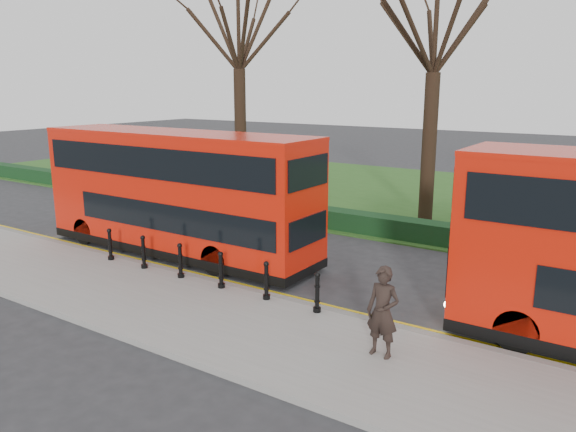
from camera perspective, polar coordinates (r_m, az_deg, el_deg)
The scene contains 12 objects.
ground at distance 17.24m, azimuth -4.42°, elevation -6.27°, with size 120.00×120.00×0.00m, color #28282B.
pavement at distance 15.13m, azimuth -11.52°, elevation -9.05°, with size 60.00×4.00×0.15m, color gray.
kerb at distance 16.49m, azimuth -6.58°, elevation -6.97°, with size 60.00×0.25×0.16m, color slate.
grass_verge at distance 30.08m, azimuth 13.45°, elevation 1.89°, with size 60.00×18.00×0.06m, color #28511B.
hedge at distance 22.64m, azimuth 6.21°, elevation -0.52°, with size 60.00×0.90×0.80m, color black.
yellow_line_outer at distance 16.73m, azimuth -5.90°, elevation -6.90°, with size 60.00×0.10×0.01m, color yellow.
yellow_line_inner at distance 16.87m, azimuth -5.47°, elevation -6.72°, with size 60.00×0.10×0.01m, color yellow.
tree_left at distance 29.21m, azimuth -5.06°, elevation 18.78°, with size 7.58×7.58×11.84m.
tree_mid at distance 24.28m, azimuth 14.83°, elevation 18.67°, with size 7.25×7.25×11.32m.
bollard_row at distance 16.41m, azimuth -8.92°, elevation -5.02°, with size 8.00×0.15×1.00m.
bus_lead at distance 19.53m, azimuth -11.27°, elevation 2.26°, with size 10.57×2.43×4.20m.
pedestrian at distance 11.99m, azimuth 9.60°, elevation -9.58°, with size 0.71×0.47×1.96m, color black.
Camera 1 is at (10.08, -12.76, 5.73)m, focal length 35.00 mm.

